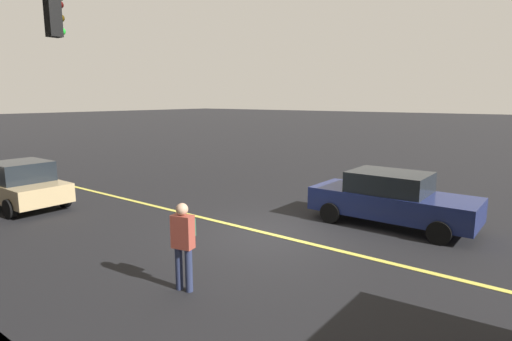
% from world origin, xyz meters
% --- Properties ---
extents(ground, '(200.00, 200.00, 0.00)m').
position_xyz_m(ground, '(0.00, 0.00, 0.00)').
color(ground, black).
extents(lane_stripe_center, '(80.00, 0.16, 0.01)m').
position_xyz_m(lane_stripe_center, '(0.00, 0.00, 0.01)').
color(lane_stripe_center, '#D8CC4C').
rests_on(lane_stripe_center, ground).
extents(car_tan, '(4.11, 1.91, 1.54)m').
position_xyz_m(car_tan, '(8.32, 2.73, 0.75)').
color(car_tan, tan).
rests_on(car_tan, ground).
extents(car_navy, '(4.54, 1.92, 1.53)m').
position_xyz_m(car_navy, '(-2.31, -2.79, 0.78)').
color(car_navy, navy).
rests_on(car_navy, ground).
extents(pedestrian_with_backpack, '(0.44, 0.42, 1.70)m').
position_xyz_m(pedestrian_with_backpack, '(-0.66, 3.63, 0.99)').
color(pedestrian_with_backpack, '#262D4C').
rests_on(pedestrian_with_backpack, ground).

